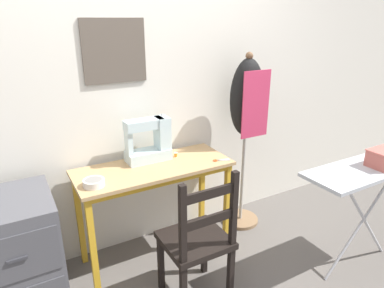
{
  "coord_description": "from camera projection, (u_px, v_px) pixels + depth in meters",
  "views": [
    {
      "loc": [
        -0.86,
        -1.85,
        1.74
      ],
      "look_at": [
        0.3,
        0.21,
        0.87
      ],
      "focal_mm": 32.0,
      "sensor_mm": 36.0,
      "label": 1
    }
  ],
  "objects": [
    {
      "name": "storage_box",
      "position": [
        384.0,
        158.0,
        2.25
      ],
      "size": [
        0.2,
        0.16,
        0.11
      ],
      "color": "#AD564C",
      "rests_on": "ironing_board"
    },
    {
      "name": "ironing_board",
      "position": [
        373.0,
        171.0,
        2.31
      ],
      "size": [
        1.09,
        0.33,
        0.83
      ],
      "color": "#ADB2B7",
      "rests_on": "ground_plane"
    },
    {
      "name": "scissors",
      "position": [
        219.0,
        160.0,
        2.53
      ],
      "size": [
        0.13,
        0.07,
        0.01
      ],
      "color": "silver",
      "rests_on": "sewing_table"
    },
    {
      "name": "sewing_machine",
      "position": [
        151.0,
        141.0,
        2.5
      ],
      "size": [
        0.34,
        0.15,
        0.34
      ],
      "color": "silver",
      "rests_on": "sewing_table"
    },
    {
      "name": "wooden_chair",
      "position": [
        197.0,
        241.0,
        2.12
      ],
      "size": [
        0.4,
        0.38,
        0.93
      ],
      "color": "black",
      "rests_on": "ground_plane"
    },
    {
      "name": "fabric_bowl",
      "position": [
        94.0,
        183.0,
        2.14
      ],
      "size": [
        0.13,
        0.13,
        0.04
      ],
      "color": "silver",
      "rests_on": "sewing_table"
    },
    {
      "name": "thread_spool_near_machine",
      "position": [
        176.0,
        155.0,
        2.59
      ],
      "size": [
        0.03,
        0.03,
        0.04
      ],
      "color": "orange",
      "rests_on": "sewing_table"
    },
    {
      "name": "wall_back",
      "position": [
        135.0,
        86.0,
        2.5
      ],
      "size": [
        10.0,
        0.07,
        2.55
      ],
      "color": "silver",
      "rests_on": "ground_plane"
    },
    {
      "name": "dress_form",
      "position": [
        247.0,
        108.0,
        2.77
      ],
      "size": [
        0.32,
        0.32,
        1.5
      ],
      "color": "#846647",
      "rests_on": "ground_plane"
    },
    {
      "name": "filing_cabinet",
      "position": [
        19.0,
        257.0,
        2.07
      ],
      "size": [
        0.47,
        0.55,
        0.77
      ],
      "color": "#4C4C51",
      "rests_on": "ground_plane"
    },
    {
      "name": "ground_plane",
      "position": [
        170.0,
        271.0,
        2.51
      ],
      "size": [
        14.0,
        14.0,
        0.0
      ],
      "primitive_type": "plane",
      "color": "#5B5651"
    },
    {
      "name": "sewing_table",
      "position": [
        155.0,
        180.0,
        2.47
      ],
      "size": [
        1.12,
        0.46,
        0.75
      ],
      "color": "tan",
      "rests_on": "ground_plane"
    }
  ]
}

